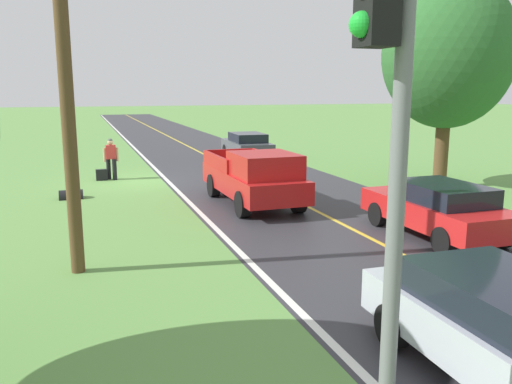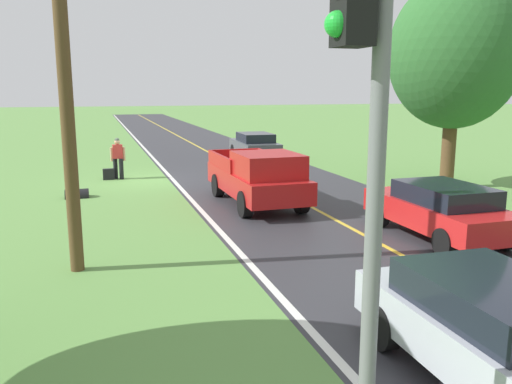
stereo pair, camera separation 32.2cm
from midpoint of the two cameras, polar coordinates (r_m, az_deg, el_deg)
ground_plane at (r=22.49m, az=-11.47°, el=1.24°), size 200.00×200.00×0.00m
road_surface at (r=23.39m, az=-0.09°, el=1.84°), size 7.38×120.00×0.00m
lane_edge_line at (r=22.62m, az=-8.63°, el=1.40°), size 0.16×117.60×0.00m
lane_centre_line at (r=23.39m, az=-0.09°, el=1.84°), size 0.14×117.60×0.00m
hitchhiker_walking at (r=23.01m, az=-14.34°, el=3.80°), size 0.62×0.51×1.75m
suitcase_carried at (r=23.01m, az=-15.28°, el=1.87°), size 0.47×0.22×0.47m
pickup_truck_passing at (r=17.13m, az=0.84°, el=1.70°), size 2.17×5.43×1.82m
traffic_light_mast at (r=4.71m, az=13.47°, el=8.31°), size 0.61×0.32×5.20m
tree_far_side_near at (r=21.56m, az=21.16°, el=13.83°), size 4.89×4.89×7.90m
sedan_near_oncoming at (r=28.93m, az=0.17°, el=5.12°), size 2.04×4.46×1.41m
sedan_ahead_same_lane at (r=7.54m, az=26.12°, el=-13.59°), size 1.99×4.43×1.41m
sedan_mid_oncoming at (r=14.27m, az=19.88°, el=-1.74°), size 1.96×4.41×1.41m
utility_pole_roadside at (r=11.21m, az=-19.25°, el=12.31°), size 0.28×0.28×8.23m
drainage_culvert at (r=19.57m, az=-18.33°, el=-0.56°), size 0.80×0.60×0.60m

